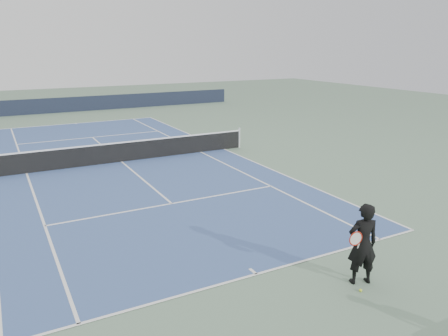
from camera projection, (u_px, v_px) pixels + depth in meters
name	position (u px, v px, depth m)	size (l,w,h in m)	color
ground	(122.00, 162.00, 20.53)	(80.00, 80.00, 0.00)	slate
court_surface	(122.00, 162.00, 20.52)	(10.97, 23.77, 0.01)	#3A548A
tennis_net	(121.00, 152.00, 20.39)	(12.90, 0.10, 1.07)	silver
windscreen_far	(62.00, 105.00, 35.55)	(30.00, 0.25, 1.20)	black
tennis_player	(363.00, 244.00, 9.85)	(0.88, 0.73, 1.94)	black
tennis_ball	(361.00, 290.00, 9.71)	(0.07, 0.07, 0.07)	#D5E92F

